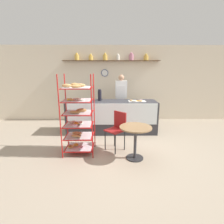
{
  "coord_description": "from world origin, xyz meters",
  "views": [
    {
      "loc": [
        -0.05,
        -3.9,
        1.86
      ],
      "look_at": [
        0.0,
        0.42,
        0.81
      ],
      "focal_mm": 28.0,
      "sensor_mm": 36.0,
      "label": 1
    }
  ],
  "objects": [
    {
      "name": "display_counter",
      "position": [
        0.0,
        1.2,
        0.48
      ],
      "size": [
        2.65,
        0.75,
        0.95
      ],
      "color": "#333338",
      "rests_on": "ground_plane"
    },
    {
      "name": "coffee_carafe",
      "position": [
        -0.36,
        1.29,
        1.12
      ],
      "size": [
        0.11,
        0.11,
        0.34
      ],
      "color": "black",
      "rests_on": "display_counter"
    },
    {
      "name": "pastry_rack",
      "position": [
        -0.76,
        -0.18,
        0.86
      ],
      "size": [
        0.67,
        0.58,
        1.77
      ],
      "color": "#B71414",
      "rests_on": "ground_plane"
    },
    {
      "name": "person_worker",
      "position": [
        0.31,
        1.79,
        0.94
      ],
      "size": [
        0.37,
        0.23,
        1.71
      ],
      "color": "#282833",
      "rests_on": "ground_plane"
    },
    {
      "name": "cafe_table",
      "position": [
        0.48,
        -0.48,
        0.53
      ],
      "size": [
        0.67,
        0.67,
        0.71
      ],
      "color": "#262628",
      "rests_on": "ground_plane"
    },
    {
      "name": "cafe_chair",
      "position": [
        0.12,
        -0.01,
        0.56
      ],
      "size": [
        0.54,
        0.54,
        0.9
      ],
      "rotation": [
        0.0,
        0.0,
        5.5
      ],
      "color": "black",
      "rests_on": "ground_plane"
    },
    {
      "name": "back_wall",
      "position": [
        0.0,
        2.57,
        1.37
      ],
      "size": [
        10.0,
        0.3,
        2.7
      ],
      "color": "beige",
      "rests_on": "ground_plane"
    },
    {
      "name": "ground_plane",
      "position": [
        0.0,
        0.0,
        0.0
      ],
      "size": [
        14.0,
        14.0,
        0.0
      ],
      "primitive_type": "plane",
      "color": "gray"
    },
    {
      "name": "donut_tray_counter",
      "position": [
        0.72,
        1.12,
        0.97
      ],
      "size": [
        0.5,
        0.28,
        0.05
      ],
      "color": "white",
      "rests_on": "display_counter"
    }
  ]
}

